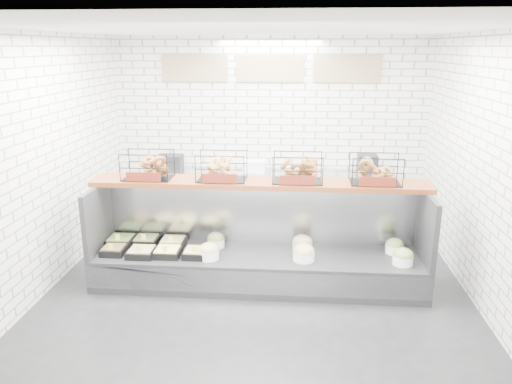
{
  "coord_description": "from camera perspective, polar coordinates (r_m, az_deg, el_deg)",
  "views": [
    {
      "loc": [
        0.43,
        -5.32,
        2.82
      ],
      "look_at": [
        -0.04,
        0.45,
        1.14
      ],
      "focal_mm": 35.0,
      "sensor_mm": 36.0,
      "label": 1
    }
  ],
  "objects": [
    {
      "name": "bagel_shelf",
      "position": [
        6.03,
        0.4,
        2.38
      ],
      "size": [
        4.1,
        0.5,
        0.4
      ],
      "color": "#512411",
      "rests_on": "display_case"
    },
    {
      "name": "display_case",
      "position": [
        6.2,
        0.04,
        -7.47
      ],
      "size": [
        4.0,
        0.9,
        1.2
      ],
      "color": "black",
      "rests_on": "ground"
    },
    {
      "name": "room_shell",
      "position": [
        5.99,
        0.48,
        8.91
      ],
      "size": [
        5.02,
        5.51,
        3.01
      ],
      "color": "white",
      "rests_on": "ground"
    },
    {
      "name": "prep_counter",
      "position": [
        8.11,
        1.37,
        -0.63
      ],
      "size": [
        4.0,
        0.6,
        1.2
      ],
      "color": "#93969B",
      "rests_on": "ground"
    },
    {
      "name": "ground",
      "position": [
        6.04,
        0.01,
        -11.63
      ],
      "size": [
        5.5,
        5.5,
        0.0
      ],
      "primitive_type": "plane",
      "color": "black",
      "rests_on": "ground"
    }
  ]
}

